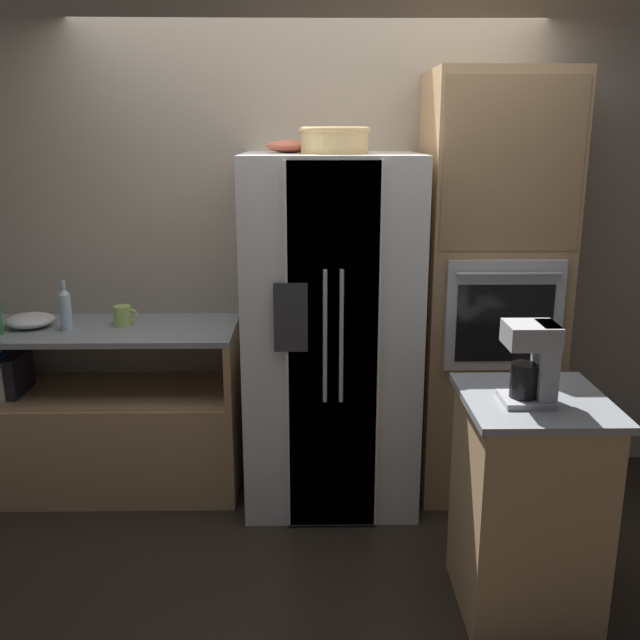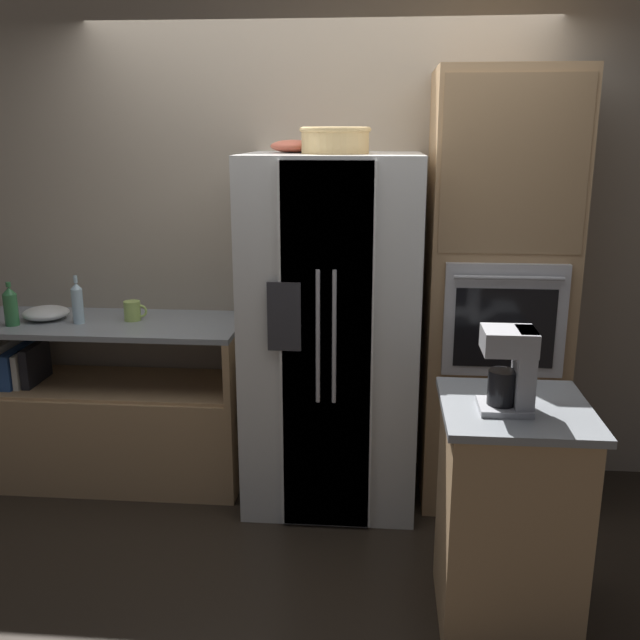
{
  "view_description": "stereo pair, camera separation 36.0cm",
  "coord_description": "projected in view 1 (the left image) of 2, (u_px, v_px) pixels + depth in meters",
  "views": [
    {
      "loc": [
        0.0,
        -3.51,
        1.93
      ],
      "look_at": [
        0.06,
        -0.02,
        1.0
      ],
      "focal_mm": 40.0,
      "sensor_mm": 36.0,
      "label": 1
    },
    {
      "loc": [
        0.36,
        -3.49,
        1.93
      ],
      "look_at": [
        0.06,
        -0.02,
        1.0
      ],
      "focal_mm": 40.0,
      "sensor_mm": 36.0,
      "label": 2
    }
  ],
  "objects": [
    {
      "name": "ground_plane",
      "position": [
        310.0,
        497.0,
        3.88
      ],
      "size": [
        20.0,
        20.0,
        0.0
      ],
      "primitive_type": "plane",
      "color": "black"
    },
    {
      "name": "wall_back",
      "position": [
        309.0,
        229.0,
        3.99
      ],
      "size": [
        12.0,
        0.06,
        2.8
      ],
      "color": "tan",
      "rests_on": "ground_plane"
    },
    {
      "name": "counter_left",
      "position": [
        99.0,
        429.0,
        3.93
      ],
      "size": [
        1.5,
        0.59,
        0.92
      ],
      "color": "tan",
      "rests_on": "ground_plane"
    },
    {
      "name": "refrigerator",
      "position": [
        330.0,
        332.0,
        3.72
      ],
      "size": [
        0.88,
        0.8,
        1.82
      ],
      "color": "silver",
      "rests_on": "ground_plane"
    },
    {
      "name": "wall_oven",
      "position": [
        488.0,
        291.0,
        3.75
      ],
      "size": [
        0.7,
        0.67,
        2.22
      ],
      "color": "tan",
      "rests_on": "ground_plane"
    },
    {
      "name": "island_counter",
      "position": [
        527.0,
        504.0,
        2.89
      ],
      "size": [
        0.56,
        0.6,
        0.93
      ],
      "color": "tan",
      "rests_on": "ground_plane"
    },
    {
      "name": "wicker_basket",
      "position": [
        334.0,
        139.0,
        3.41
      ],
      "size": [
        0.34,
        0.34,
        0.13
      ],
      "color": "tan",
      "rests_on": "refrigerator"
    },
    {
      "name": "fruit_bowl",
      "position": [
        289.0,
        146.0,
        3.57
      ],
      "size": [
        0.23,
        0.23,
        0.06
      ],
      "color": "#DB664C",
      "rests_on": "refrigerator"
    },
    {
      "name": "bottle_short",
      "position": [
        65.0,
        309.0,
        3.71
      ],
      "size": [
        0.06,
        0.06,
        0.26
      ],
      "color": "silver",
      "rests_on": "counter_left"
    },
    {
      "name": "mug",
      "position": [
        123.0,
        316.0,
        3.81
      ],
      "size": [
        0.13,
        0.09,
        0.11
      ],
      "color": "#B2D166",
      "rests_on": "counter_left"
    },
    {
      "name": "mixing_bowl",
      "position": [
        30.0,
        320.0,
        3.79
      ],
      "size": [
        0.25,
        0.25,
        0.07
      ],
      "color": "white",
      "rests_on": "counter_left"
    },
    {
      "name": "coffee_maker",
      "position": [
        534.0,
        360.0,
        2.67
      ],
      "size": [
        0.19,
        0.17,
        0.31
      ],
      "color": "#B2B2B7",
      "rests_on": "island_counter"
    }
  ]
}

